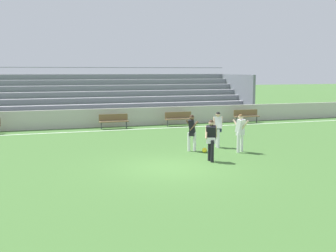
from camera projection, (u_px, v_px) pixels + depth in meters
ground_plane at (172, 167)px, 15.26m from camera, size 160.00×160.00×0.00m
field_line_sideline at (118, 130)px, 24.87m from camera, size 44.00×0.12×0.01m
sideline_wall at (113, 118)px, 26.38m from camera, size 48.00×0.16×1.17m
bleacher_stand at (65, 97)px, 28.90m from camera, size 26.88×5.81×3.85m
bench_near_bin at (246, 115)px, 28.28m from camera, size 1.80×0.40×0.90m
bench_near_wall_gap at (114, 120)px, 25.46m from camera, size 1.80×0.40×0.90m
bench_far_right at (179, 117)px, 26.77m from camera, size 1.80×0.40×0.90m
player_dark_wide_left at (192, 130)px, 18.27m from camera, size 0.45×0.64×1.62m
player_white_deep_cover at (218, 126)px, 19.13m from camera, size 0.57×0.50×1.67m
player_white_pressing_high at (240, 130)px, 18.00m from camera, size 0.48×0.70×1.68m
player_dark_challenging at (211, 137)px, 16.15m from camera, size 0.61×0.50×1.65m
soccer_ball at (205, 150)px, 17.99m from camera, size 0.22×0.22×0.22m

